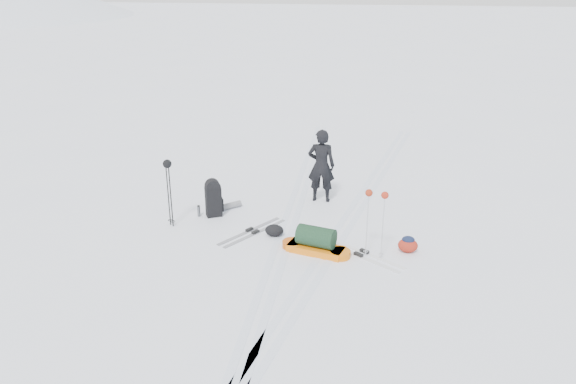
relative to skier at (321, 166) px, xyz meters
name	(u,v)px	position (x,y,z in m)	size (l,w,h in m)	color
ground	(286,232)	(-0.44, -1.95, -0.89)	(200.00, 200.00, 0.00)	white
ski_tracks	(321,218)	(0.17, -1.07, -0.89)	(3.38, 17.97, 0.01)	silver
skier	(321,166)	(0.00, 0.00, 0.00)	(0.65, 0.43, 1.79)	black
pulk_sled	(316,243)	(0.33, -2.74, -0.68)	(1.48, 0.70, 0.55)	orange
expedition_rucksack	(216,198)	(-2.21, -1.37, -0.49)	(0.69, 0.92, 0.88)	black
ski_poles_black	(168,172)	(-2.97, -2.14, 0.35)	(0.21, 0.19, 1.52)	black
ski_poles_silver	(376,202)	(1.46, -2.73, 0.28)	(0.44, 0.20, 1.40)	silver
touring_skis_grey	(252,232)	(-1.14, -2.12, -0.88)	(1.13, 1.71, 0.07)	#9C9EA5
touring_skis_white	(361,254)	(1.23, -2.67, -0.88)	(1.77, 1.27, 0.07)	silver
rope_coil	(308,240)	(0.10, -2.31, -0.86)	(0.60, 0.60, 0.06)	#54A3CC
small_daypack	(408,244)	(2.12, -2.35, -0.73)	(0.41, 0.32, 0.34)	maroon
thermos_pair	(203,210)	(-2.49, -1.47, -0.77)	(0.23, 0.20, 0.27)	#595D61
stuff_sack	(274,230)	(-0.65, -2.18, -0.77)	(0.41, 0.31, 0.25)	black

